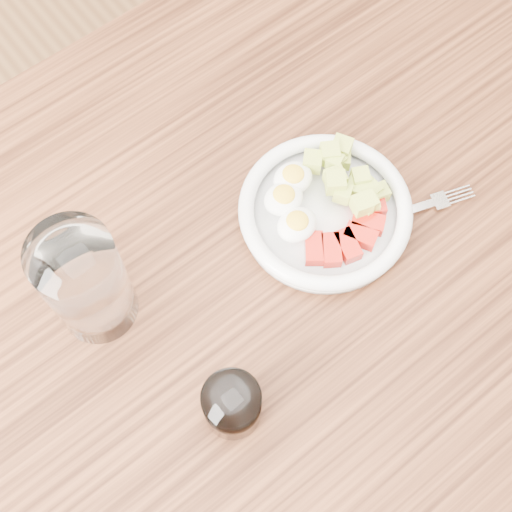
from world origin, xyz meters
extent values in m
plane|color=brown|center=(0.00, 0.00, 0.00)|extent=(4.00, 4.00, 0.00)
cube|color=brown|center=(0.65, 0.35, 0.36)|extent=(0.07, 0.07, 0.73)
cube|color=brown|center=(0.00, 0.00, 0.75)|extent=(1.50, 0.90, 0.04)
cylinder|color=white|center=(0.10, 0.01, 0.78)|extent=(0.21, 0.21, 0.01)
torus|color=white|center=(0.10, 0.01, 0.79)|extent=(0.22, 0.22, 0.02)
cube|color=#B3160B|center=(0.05, -0.02, 0.79)|extent=(0.04, 0.05, 0.02)
cube|color=#B3160B|center=(0.07, -0.04, 0.79)|extent=(0.04, 0.05, 0.02)
cube|color=#B3160B|center=(0.09, -0.05, 0.79)|extent=(0.03, 0.05, 0.02)
cube|color=#B3160B|center=(0.11, -0.05, 0.79)|extent=(0.04, 0.05, 0.02)
cube|color=#B3160B|center=(0.13, -0.04, 0.79)|extent=(0.04, 0.05, 0.02)
cube|color=#B3160B|center=(0.15, -0.02, 0.79)|extent=(0.05, 0.04, 0.02)
ellipsoid|color=white|center=(0.07, 0.05, 0.80)|extent=(0.05, 0.04, 0.03)
ellipsoid|color=yellow|center=(0.07, 0.05, 0.81)|extent=(0.03, 0.03, 0.01)
ellipsoid|color=white|center=(0.09, 0.06, 0.80)|extent=(0.05, 0.04, 0.03)
ellipsoid|color=yellow|center=(0.09, 0.06, 0.81)|extent=(0.03, 0.03, 0.01)
ellipsoid|color=white|center=(0.05, 0.01, 0.80)|extent=(0.05, 0.04, 0.03)
ellipsoid|color=yellow|center=(0.05, 0.01, 0.81)|extent=(0.03, 0.03, 0.01)
cube|color=#C7CD4F|center=(0.15, 0.05, 0.81)|extent=(0.02, 0.02, 0.02)
cube|color=#C7CD4F|center=(0.14, -0.02, 0.79)|extent=(0.02, 0.02, 0.02)
cube|color=#C7CD4F|center=(0.15, 0.01, 0.80)|extent=(0.03, 0.03, 0.02)
cube|color=#C7CD4F|center=(0.13, -0.02, 0.81)|extent=(0.03, 0.03, 0.02)
cube|color=#C7CD4F|center=(0.13, 0.03, 0.81)|extent=(0.03, 0.03, 0.02)
cube|color=#C7CD4F|center=(0.14, 0.01, 0.79)|extent=(0.03, 0.03, 0.02)
cube|color=#C7CD4F|center=(0.15, -0.02, 0.80)|extent=(0.02, 0.02, 0.02)
cube|color=#C7CD4F|center=(0.16, 0.01, 0.81)|extent=(0.03, 0.03, 0.02)
cube|color=#C7CD4F|center=(0.17, -0.02, 0.80)|extent=(0.03, 0.03, 0.02)
cube|color=#C7CD4F|center=(0.13, -0.02, 0.81)|extent=(0.03, 0.03, 0.02)
cube|color=#C7CD4F|center=(0.13, 0.02, 0.81)|extent=(0.03, 0.03, 0.02)
cube|color=#C7CD4F|center=(0.14, -0.02, 0.81)|extent=(0.03, 0.03, 0.02)
cube|color=#C7CD4F|center=(0.13, 0.07, 0.81)|extent=(0.03, 0.03, 0.02)
cube|color=#C7CD4F|center=(0.16, 0.05, 0.80)|extent=(0.03, 0.03, 0.02)
cube|color=#C7CD4F|center=(0.15, 0.06, 0.81)|extent=(0.03, 0.03, 0.02)
cube|color=#C7CD4F|center=(0.13, 0.01, 0.80)|extent=(0.03, 0.03, 0.02)
cube|color=#C7CD4F|center=(0.17, 0.06, 0.81)|extent=(0.03, 0.03, 0.02)
cube|color=#C7CD4F|center=(0.15, 0.05, 0.80)|extent=(0.02, 0.02, 0.02)
cube|color=#C7CD4F|center=(0.16, -0.01, 0.80)|extent=(0.02, 0.02, 0.02)
cube|color=black|center=(0.12, -0.03, 0.77)|extent=(0.10, 0.05, 0.01)
cube|color=silver|center=(0.20, -0.06, 0.77)|extent=(0.06, 0.03, 0.00)
cube|color=silver|center=(0.23, -0.07, 0.77)|extent=(0.03, 0.03, 0.00)
cylinder|color=silver|center=(0.26, -0.08, 0.77)|extent=(0.04, 0.01, 0.00)
cylinder|color=silver|center=(0.26, -0.08, 0.77)|extent=(0.04, 0.01, 0.00)
cylinder|color=silver|center=(0.26, -0.07, 0.77)|extent=(0.04, 0.01, 0.00)
cylinder|color=silver|center=(0.26, -0.07, 0.77)|extent=(0.04, 0.01, 0.00)
cylinder|color=white|center=(-0.19, 0.08, 0.85)|extent=(0.09, 0.09, 0.17)
cylinder|color=white|center=(-0.14, -0.12, 0.81)|extent=(0.07, 0.07, 0.07)
cylinder|color=black|center=(-0.14, -0.12, 0.81)|extent=(0.06, 0.06, 0.06)
camera|label=1|loc=(-0.22, -0.26, 1.59)|focal=50.00mm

